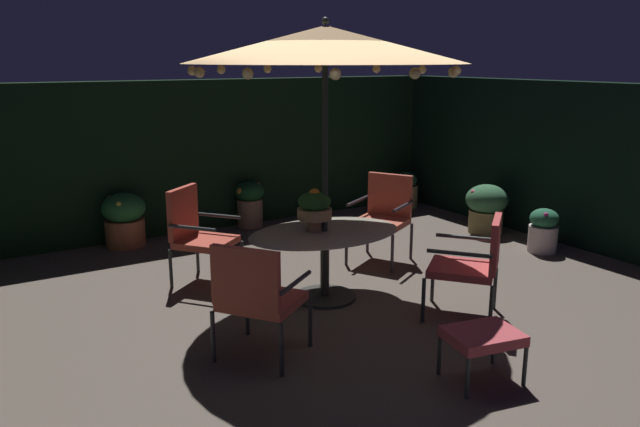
{
  "coord_description": "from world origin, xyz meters",
  "views": [
    {
      "loc": [
        -3.17,
        -4.81,
        2.35
      ],
      "look_at": [
        -0.01,
        0.32,
        0.86
      ],
      "focal_mm": 35.28,
      "sensor_mm": 36.0,
      "label": 1
    }
  ],
  "objects_px": {
    "patio_dining_table": "(325,246)",
    "patio_chair_north": "(474,261)",
    "patio_umbrella": "(325,45)",
    "potted_plant_back_center": "(486,207)",
    "ottoman_footrest": "(483,338)",
    "potted_plant_back_right": "(250,202)",
    "patio_chair_northeast": "(384,212)",
    "patio_chair_southeast": "(256,293)",
    "patio_chair_east": "(197,230)",
    "centerpiece_planter": "(314,207)",
    "potted_plant_right_far": "(124,218)",
    "potted_plant_back_left": "(406,190)",
    "potted_plant_left_near": "(543,230)"
  },
  "relations": [
    {
      "from": "potted_plant_right_far",
      "to": "potted_plant_back_center",
      "type": "relative_size",
      "value": 1.03
    },
    {
      "from": "patio_umbrella",
      "to": "ottoman_footrest",
      "type": "height_order",
      "value": "patio_umbrella"
    },
    {
      "from": "patio_dining_table",
      "to": "patio_chair_east",
      "type": "distance_m",
      "value": 1.44
    },
    {
      "from": "potted_plant_back_center",
      "to": "patio_chair_northeast",
      "type": "bearing_deg",
      "value": -173.73
    },
    {
      "from": "potted_plant_back_right",
      "to": "potted_plant_back_left",
      "type": "distance_m",
      "value": 2.69
    },
    {
      "from": "patio_chair_east",
      "to": "ottoman_footrest",
      "type": "distance_m",
      "value": 3.32
    },
    {
      "from": "patio_chair_north",
      "to": "potted_plant_back_right",
      "type": "xyz_separation_m",
      "value": [
        -0.35,
        4.02,
        -0.19
      ]
    },
    {
      "from": "patio_umbrella",
      "to": "potted_plant_back_left",
      "type": "distance_m",
      "value": 4.75
    },
    {
      "from": "patio_chair_southeast",
      "to": "patio_chair_northeast",
      "type": "bearing_deg",
      "value": 32.42
    },
    {
      "from": "patio_dining_table",
      "to": "potted_plant_back_left",
      "type": "height_order",
      "value": "patio_dining_table"
    },
    {
      "from": "patio_chair_southeast",
      "to": "patio_chair_east",
      "type": "bearing_deg",
      "value": 82.37
    },
    {
      "from": "patio_umbrella",
      "to": "potted_plant_back_center",
      "type": "xyz_separation_m",
      "value": [
        3.2,
        0.91,
        -2.1
      ]
    },
    {
      "from": "patio_chair_southeast",
      "to": "potted_plant_back_right",
      "type": "height_order",
      "value": "patio_chair_southeast"
    },
    {
      "from": "patio_umbrella",
      "to": "potted_plant_back_center",
      "type": "distance_m",
      "value": 3.93
    },
    {
      "from": "patio_chair_northeast",
      "to": "potted_plant_back_right",
      "type": "bearing_deg",
      "value": 107.62
    },
    {
      "from": "centerpiece_planter",
      "to": "patio_chair_southeast",
      "type": "relative_size",
      "value": 0.44
    },
    {
      "from": "patio_chair_northeast",
      "to": "ottoman_footrest",
      "type": "height_order",
      "value": "patio_chair_northeast"
    },
    {
      "from": "potted_plant_left_near",
      "to": "potted_plant_back_left",
      "type": "xyz_separation_m",
      "value": [
        0.1,
        2.79,
        0.0
      ]
    },
    {
      "from": "patio_chair_southeast",
      "to": "potted_plant_back_right",
      "type": "bearing_deg",
      "value": 65.27
    },
    {
      "from": "patio_dining_table",
      "to": "potted_plant_back_right",
      "type": "bearing_deg",
      "value": 79.08
    },
    {
      "from": "patio_chair_east",
      "to": "centerpiece_planter",
      "type": "bearing_deg",
      "value": -52.78
    },
    {
      "from": "potted_plant_right_far",
      "to": "potted_plant_left_near",
      "type": "bearing_deg",
      "value": -34.46
    },
    {
      "from": "patio_umbrella",
      "to": "patio_chair_north",
      "type": "xyz_separation_m",
      "value": [
        0.92,
        -1.11,
        -1.92
      ]
    },
    {
      "from": "patio_dining_table",
      "to": "ottoman_footrest",
      "type": "distance_m",
      "value": 2.03
    },
    {
      "from": "patio_dining_table",
      "to": "patio_chair_southeast",
      "type": "relative_size",
      "value": 1.62
    },
    {
      "from": "patio_umbrella",
      "to": "potted_plant_back_center",
      "type": "height_order",
      "value": "patio_umbrella"
    },
    {
      "from": "patio_umbrella",
      "to": "potted_plant_left_near",
      "type": "distance_m",
      "value": 3.83
    },
    {
      "from": "patio_chair_north",
      "to": "potted_plant_back_center",
      "type": "xyz_separation_m",
      "value": [
        2.28,
        2.02,
        -0.18
      ]
    },
    {
      "from": "patio_dining_table",
      "to": "potted_plant_back_left",
      "type": "relative_size",
      "value": 2.76
    },
    {
      "from": "potted_plant_back_left",
      "to": "potted_plant_right_far",
      "type": "bearing_deg",
      "value": 177.47
    },
    {
      "from": "patio_chair_north",
      "to": "potted_plant_left_near",
      "type": "bearing_deg",
      "value": 24.44
    },
    {
      "from": "centerpiece_planter",
      "to": "potted_plant_back_right",
      "type": "relative_size",
      "value": 0.65
    },
    {
      "from": "patio_chair_northeast",
      "to": "patio_chair_east",
      "type": "distance_m",
      "value": 2.2
    },
    {
      "from": "patio_dining_table",
      "to": "patio_chair_north",
      "type": "height_order",
      "value": "patio_chair_north"
    },
    {
      "from": "potted_plant_back_right",
      "to": "potted_plant_right_far",
      "type": "relative_size",
      "value": 0.95
    },
    {
      "from": "patio_chair_southeast",
      "to": "potted_plant_back_right",
      "type": "xyz_separation_m",
      "value": [
        1.73,
        3.75,
        -0.21
      ]
    },
    {
      "from": "patio_chair_north",
      "to": "potted_plant_left_near",
      "type": "height_order",
      "value": "patio_chair_north"
    },
    {
      "from": "patio_chair_east",
      "to": "potted_plant_back_left",
      "type": "height_order",
      "value": "patio_chair_east"
    },
    {
      "from": "patio_chair_southeast",
      "to": "potted_plant_back_right",
      "type": "relative_size",
      "value": 1.49
    },
    {
      "from": "centerpiece_planter",
      "to": "ottoman_footrest",
      "type": "bearing_deg",
      "value": -84.53
    },
    {
      "from": "patio_umbrella",
      "to": "potted_plant_back_right",
      "type": "relative_size",
      "value": 4.14
    },
    {
      "from": "potted_plant_left_near",
      "to": "patio_chair_east",
      "type": "bearing_deg",
      "value": 163.12
    },
    {
      "from": "patio_chair_east",
      "to": "potted_plant_right_far",
      "type": "relative_size",
      "value": 1.49
    },
    {
      "from": "patio_chair_east",
      "to": "patio_chair_northeast",
      "type": "bearing_deg",
      "value": -11.23
    },
    {
      "from": "potted_plant_left_near",
      "to": "potted_plant_back_left",
      "type": "distance_m",
      "value": 2.79
    },
    {
      "from": "centerpiece_planter",
      "to": "patio_chair_northeast",
      "type": "distance_m",
      "value": 1.54
    },
    {
      "from": "ottoman_footrest",
      "to": "patio_dining_table",
      "type": "bearing_deg",
      "value": 93.21
    },
    {
      "from": "patio_chair_east",
      "to": "potted_plant_back_right",
      "type": "bearing_deg",
      "value": 50.56
    },
    {
      "from": "patio_chair_northeast",
      "to": "patio_chair_southeast",
      "type": "distance_m",
      "value": 2.87
    },
    {
      "from": "ottoman_footrest",
      "to": "potted_plant_right_far",
      "type": "bearing_deg",
      "value": 105.11
    }
  ]
}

